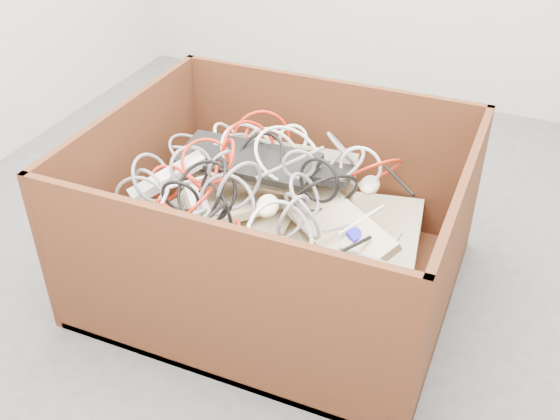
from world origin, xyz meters
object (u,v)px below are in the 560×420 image
at_px(vga_plug, 356,236).
at_px(power_strip_left, 168,177).
at_px(cardboard_box, 274,248).
at_px(power_strip_right, 202,218).

bearing_deg(vga_plug, power_strip_left, -142.20).
height_order(cardboard_box, power_strip_left, cardboard_box).
bearing_deg(cardboard_box, vga_plug, -14.84).
height_order(power_strip_left, power_strip_right, power_strip_left).
xyz_separation_m(cardboard_box, vga_plug, (0.31, -0.08, 0.20)).
relative_size(cardboard_box, power_strip_left, 4.22).
xyz_separation_m(power_strip_left, power_strip_right, (0.19, -0.11, -0.04)).
bearing_deg(cardboard_box, power_strip_left, -170.90).
bearing_deg(power_strip_right, cardboard_box, 93.40).
height_order(power_strip_right, vga_plug, power_strip_right).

